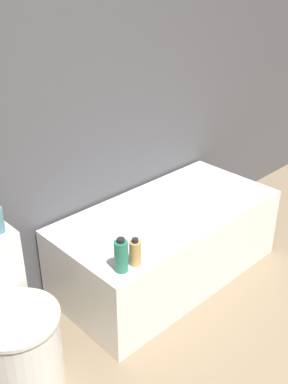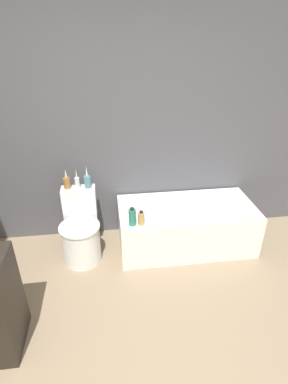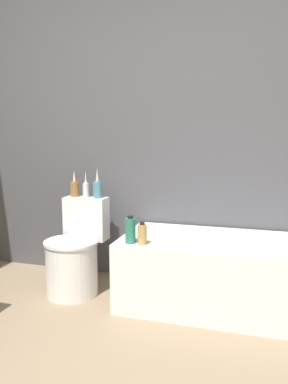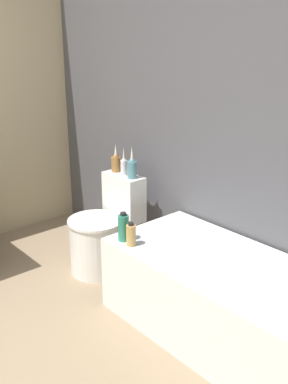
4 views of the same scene
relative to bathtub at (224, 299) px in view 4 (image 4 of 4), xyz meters
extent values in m
cube|color=#4C4C51|center=(-0.76, 0.42, 1.04)|extent=(6.40, 0.06, 2.60)
cube|color=white|center=(0.00, 0.00, 0.00)|extent=(1.50, 0.73, 0.51)
cube|color=#B7BCC6|center=(0.00, 0.00, 0.24)|extent=(1.30, 0.53, 0.01)
cylinder|color=white|center=(-1.17, -0.12, -0.05)|extent=(0.40, 0.40, 0.42)
cylinder|color=white|center=(-1.17, -0.12, 0.17)|extent=(0.42, 0.42, 0.02)
cube|color=white|center=(-1.17, 0.16, 0.30)|extent=(0.36, 0.16, 0.36)
cylinder|color=olive|center=(-1.28, 0.17, 0.54)|extent=(0.07, 0.07, 0.12)
sphere|color=olive|center=(-1.28, 0.17, 0.60)|extent=(0.05, 0.05, 0.05)
cone|color=beige|center=(-1.28, 0.17, 0.65)|extent=(0.03, 0.03, 0.11)
cylinder|color=silver|center=(-1.17, 0.17, 0.54)|extent=(0.05, 0.05, 0.12)
sphere|color=silver|center=(-1.17, 0.17, 0.59)|extent=(0.03, 0.03, 0.03)
cone|color=beige|center=(-1.17, 0.17, 0.65)|extent=(0.02, 0.02, 0.10)
cylinder|color=teal|center=(-1.06, 0.16, 0.54)|extent=(0.07, 0.07, 0.13)
sphere|color=teal|center=(-1.06, 0.16, 0.61)|extent=(0.05, 0.05, 0.05)
cone|color=beige|center=(-1.06, 0.16, 0.67)|extent=(0.02, 0.02, 0.12)
cylinder|color=#267259|center=(-0.63, -0.27, 0.34)|extent=(0.07, 0.07, 0.17)
cylinder|color=black|center=(-0.63, -0.27, 0.43)|extent=(0.04, 0.04, 0.02)
cylinder|color=tan|center=(-0.54, -0.28, 0.32)|extent=(0.06, 0.06, 0.14)
cylinder|color=black|center=(-0.54, -0.28, 0.40)|extent=(0.03, 0.03, 0.02)
camera|label=1|loc=(-1.84, -1.70, 1.68)|focal=42.00mm
camera|label=2|loc=(-0.84, -2.74, 1.95)|focal=28.00mm
camera|label=3|loc=(0.18, -2.66, 0.99)|focal=35.00mm
camera|label=4|loc=(1.45, -1.90, 1.52)|focal=42.00mm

